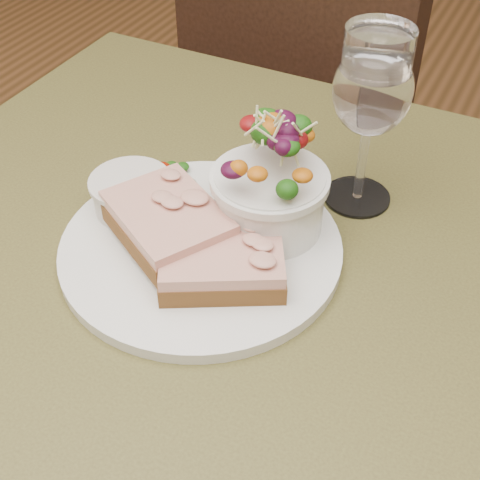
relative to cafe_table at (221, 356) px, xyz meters
The scene contains 9 objects.
cafe_table is the anchor object (origin of this frame).
chair_far 0.77m from the cafe_table, 100.13° to the left, with size 0.50×0.50×0.90m.
dinner_plate 0.12m from the cafe_table, 138.46° to the left, with size 0.27×0.27×0.01m, color white.
sandwich_front 0.13m from the cafe_table, 87.36° to the left, with size 0.14×0.12×0.03m.
sandwich_back 0.15m from the cafe_table, 160.79° to the left, with size 0.15×0.13×0.03m.
ramekin 0.19m from the cafe_table, 158.46° to the left, with size 0.08×0.08×0.04m.
salad_bowl 0.19m from the cafe_table, 84.06° to the left, with size 0.10×0.10×0.13m.
garnish 0.20m from the cafe_table, 135.91° to the left, with size 0.05×0.04×0.02m.
wine_glass 0.30m from the cafe_table, 69.12° to the left, with size 0.08×0.08×0.18m.
Camera 1 is at (0.21, -0.37, 1.19)m, focal length 50.00 mm.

